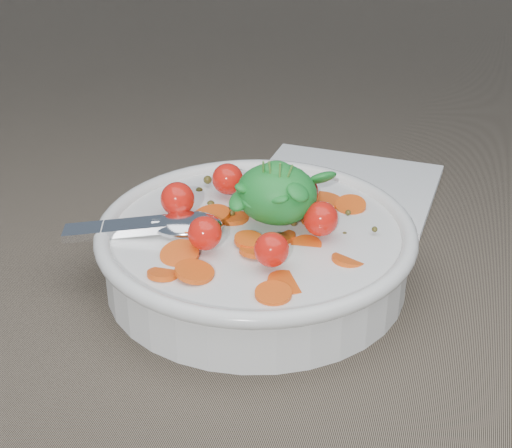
# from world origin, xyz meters

# --- Properties ---
(ground) EXTENTS (6.00, 6.00, 0.00)m
(ground) POSITION_xyz_m (0.00, 0.00, 0.00)
(ground) COLOR #6C5F4D
(ground) RESTS_ON ground
(bowl) EXTENTS (0.27, 0.25, 0.11)m
(bowl) POSITION_xyz_m (-0.02, -0.01, 0.03)
(bowl) COLOR white
(bowl) RESTS_ON ground
(napkin) EXTENTS (0.18, 0.16, 0.01)m
(napkin) POSITION_xyz_m (0.02, 0.17, 0.00)
(napkin) COLOR white
(napkin) RESTS_ON ground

